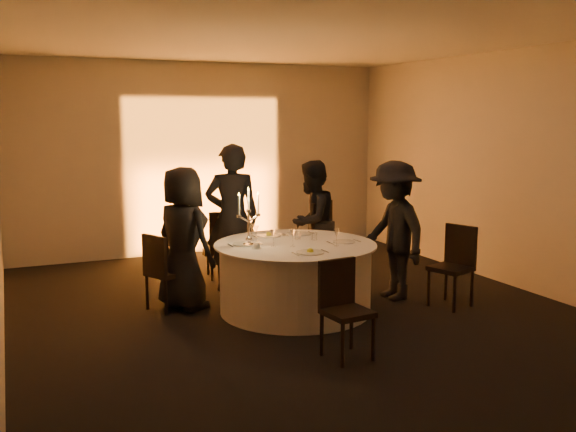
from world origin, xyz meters
name	(u,v)px	position (x,y,z in m)	size (l,w,h in m)	color
floor	(295,311)	(0.00, 0.00, 0.00)	(7.00, 7.00, 0.00)	black
ceiling	(296,36)	(0.00, 0.00, 3.00)	(7.00, 7.00, 0.00)	white
wall_back	(204,158)	(0.00, 3.50, 1.50)	(7.00, 7.00, 0.00)	beige
wall_front	(539,229)	(0.00, -3.50, 1.50)	(7.00, 7.00, 0.00)	beige
wall_right	(509,169)	(3.00, 0.00, 1.50)	(7.00, 7.00, 0.00)	beige
uplighter_fixture	(211,252)	(0.00, 3.20, 0.05)	(0.25, 0.12, 0.10)	black
banquet_table	(295,277)	(0.00, 0.00, 0.38)	(1.80, 1.80, 0.77)	black
chair_left	(162,268)	(-1.36, 0.61, 0.49)	(0.51, 0.51, 0.87)	black
chair_back_left	(223,240)	(-0.27, 1.73, 0.52)	(0.46, 0.46, 0.92)	black
chair_back_right	(314,236)	(0.78, 1.12, 0.61)	(0.64, 0.64, 1.07)	black
chair_right	(455,261)	(1.77, -0.54, 0.52)	(0.51, 0.51, 0.93)	black
chair_front	(343,303)	(-0.17, -1.41, 0.49)	(0.43, 0.43, 0.88)	black
guest_left	(183,238)	(-1.11, 0.60, 0.81)	(0.79, 0.51, 1.61)	black
guest_back_left	(232,218)	(-0.35, 1.13, 0.92)	(0.67, 0.44, 1.83)	black
guest_back_right	(311,222)	(0.72, 1.07, 0.80)	(0.78, 0.61, 1.60)	black
guest_right	(394,230)	(1.29, -0.01, 0.82)	(1.07, 0.61, 1.65)	black
plate_left	(245,244)	(-0.53, 0.17, 0.78)	(0.36, 0.27, 0.01)	white
plate_back_left	(269,235)	(-0.11, 0.52, 0.79)	(0.36, 0.28, 0.08)	white
plate_back_right	(299,234)	(0.27, 0.49, 0.78)	(0.35, 0.30, 0.01)	white
plate_right	(344,242)	(0.52, -0.16, 0.78)	(0.36, 0.25, 0.01)	white
plate_front	(310,252)	(-0.07, -0.52, 0.79)	(0.36, 0.29, 0.08)	white
coffee_cup	(257,246)	(-0.49, -0.08, 0.80)	(0.11, 0.11, 0.07)	white
candelabra	(249,225)	(-0.51, 0.10, 0.99)	(0.27, 0.13, 0.64)	silver
wine_glass_a	(256,230)	(-0.37, 0.23, 0.91)	(0.07, 0.07, 0.19)	silver
wine_glass_b	(273,234)	(-0.29, -0.06, 0.91)	(0.07, 0.07, 0.19)	silver
wine_glass_c	(293,234)	(-0.10, -0.15, 0.91)	(0.07, 0.07, 0.19)	silver
wine_glass_d	(337,234)	(0.35, -0.31, 0.91)	(0.07, 0.07, 0.19)	silver
wine_glass_e	(252,229)	(-0.38, 0.35, 0.91)	(0.07, 0.07, 0.19)	silver
tumbler_a	(298,235)	(0.13, 0.22, 0.82)	(0.07, 0.07, 0.09)	silver
tumbler_b	(314,236)	(0.28, 0.08, 0.82)	(0.07, 0.07, 0.09)	silver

